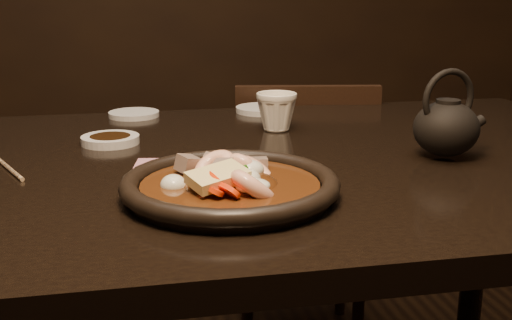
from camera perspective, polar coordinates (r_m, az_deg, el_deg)
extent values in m
cube|color=black|center=(1.08, -3.24, -0.95)|extent=(1.60, 0.90, 0.04)
cylinder|color=black|center=(1.78, 18.87, -7.91)|extent=(0.06, 0.06, 0.71)
cube|color=black|center=(1.85, 3.86, -5.28)|extent=(0.43, 0.43, 0.04)
cylinder|color=black|center=(2.08, 7.60, -8.91)|extent=(0.03, 0.03, 0.37)
cylinder|color=black|center=(1.81, 9.09, -12.84)|extent=(0.03, 0.03, 0.37)
cylinder|color=black|center=(2.06, -0.89, -9.07)|extent=(0.03, 0.03, 0.37)
cylinder|color=black|center=(1.79, -0.80, -13.11)|extent=(0.03, 0.03, 0.37)
cube|color=black|center=(1.62, 4.53, -0.29)|extent=(0.36, 0.09, 0.39)
cylinder|color=black|center=(0.89, -2.30, -2.90)|extent=(0.28, 0.28, 0.01)
torus|color=black|center=(0.88, -2.31, -2.10)|extent=(0.30, 0.30, 0.03)
cylinder|color=#3E1E0B|center=(0.89, -2.31, -2.37)|extent=(0.25, 0.25, 0.01)
ellipsoid|color=#3E1E0B|center=(0.89, -2.31, -2.37)|extent=(0.14, 0.13, 0.04)
torus|color=#F9BF9D|center=(0.92, -1.18, -1.26)|extent=(0.08, 0.08, 0.06)
torus|color=#F9BF9D|center=(0.84, -0.29, -2.48)|extent=(0.08, 0.08, 0.06)
torus|color=#F9BF9D|center=(0.91, -3.69, -0.80)|extent=(0.09, 0.09, 0.05)
torus|color=#F9BF9D|center=(0.92, -0.18, -1.28)|extent=(0.09, 0.09, 0.05)
cube|color=gray|center=(0.88, -1.79, -1.37)|extent=(0.04, 0.04, 0.03)
cube|color=gray|center=(0.96, -3.96, -0.29)|extent=(0.04, 0.04, 0.03)
cube|color=gray|center=(0.88, -2.41, -1.71)|extent=(0.04, 0.03, 0.03)
cube|color=gray|center=(0.93, -6.08, -0.36)|extent=(0.04, 0.04, 0.03)
cube|color=gray|center=(0.90, -2.92, -0.85)|extent=(0.04, 0.04, 0.03)
cube|color=gray|center=(0.95, 0.21, -0.52)|extent=(0.03, 0.03, 0.03)
cylinder|color=#F63207|center=(0.87, -3.81, -1.36)|extent=(0.06, 0.05, 0.04)
cylinder|color=#F63207|center=(0.88, -1.96, -1.68)|extent=(0.05, 0.06, 0.04)
cylinder|color=#F63207|center=(0.84, -3.60, -1.81)|extent=(0.04, 0.05, 0.04)
cylinder|color=#F63207|center=(0.88, -2.39, -1.40)|extent=(0.04, 0.05, 0.05)
cylinder|color=#F63207|center=(0.83, -3.80, -2.56)|extent=(0.05, 0.06, 0.03)
cylinder|color=#F63207|center=(0.82, -2.60, -2.71)|extent=(0.05, 0.06, 0.04)
cube|color=#246112|center=(0.88, -2.93, -1.89)|extent=(0.04, 0.03, 0.01)
cube|color=#246112|center=(0.87, -1.81, -1.50)|extent=(0.04, 0.04, 0.03)
cube|color=#246112|center=(0.88, -0.97, -1.82)|extent=(0.05, 0.03, 0.01)
cube|color=#246112|center=(0.88, -2.47, -1.12)|extent=(0.04, 0.03, 0.02)
cube|color=#246112|center=(0.90, -1.66, -0.97)|extent=(0.02, 0.04, 0.01)
ellipsoid|color=beige|center=(0.91, -0.59, -0.91)|extent=(0.04, 0.04, 0.03)
ellipsoid|color=beige|center=(0.88, -7.36, -2.25)|extent=(0.04, 0.04, 0.03)
ellipsoid|color=beige|center=(0.87, -0.63, -1.75)|extent=(0.03, 0.04, 0.03)
ellipsoid|color=beige|center=(0.84, -0.29, -2.31)|extent=(0.05, 0.04, 0.02)
ellipsoid|color=beige|center=(0.88, -2.12, -1.30)|extent=(0.03, 0.04, 0.02)
cube|color=#F1DE90|center=(0.84, -3.42, -1.51)|extent=(0.09, 0.08, 0.03)
cylinder|color=silver|center=(1.21, -12.82, 1.77)|extent=(0.11, 0.11, 0.01)
cylinder|color=silver|center=(1.45, -10.80, 4.03)|extent=(0.11, 0.11, 0.01)
cylinder|color=silver|center=(1.48, 0.55, 4.53)|extent=(0.12, 0.12, 0.01)
imported|color=white|center=(1.28, 1.84, 4.44)|extent=(0.10, 0.09, 0.08)
cylinder|color=tan|center=(1.12, -21.58, -0.25)|extent=(0.10, 0.21, 0.01)
cylinder|color=tan|center=(1.13, -21.73, -0.12)|extent=(0.10, 0.21, 0.01)
cube|color=#B16D7B|center=(1.01, -7.05, -0.95)|extent=(0.16, 0.16, 0.00)
ellipsoid|color=black|center=(1.12, 16.54, 2.69)|extent=(0.11, 0.11, 0.09)
cylinder|color=black|center=(1.12, 16.70, 4.76)|extent=(0.04, 0.04, 0.02)
cylinder|color=black|center=(1.16, 18.66, 2.89)|extent=(0.05, 0.03, 0.04)
torus|color=black|center=(1.11, 16.74, 5.22)|extent=(0.10, 0.03, 0.10)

